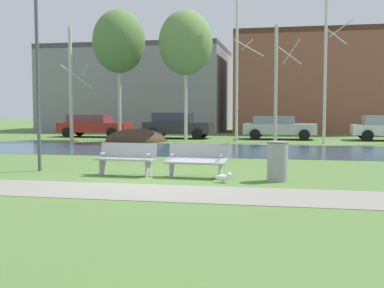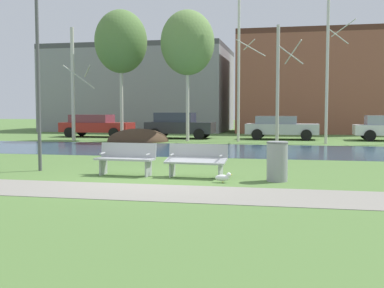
# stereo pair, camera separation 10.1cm
# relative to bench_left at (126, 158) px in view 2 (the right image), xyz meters

# --- Properties ---
(ground_plane) EXTENTS (120.00, 120.00, 0.00)m
(ground_plane) POSITION_rel_bench_left_xyz_m (0.97, 9.26, -0.47)
(ground_plane) COLOR #517538
(paved_path_strip) EXTENTS (60.00, 2.04, 0.01)m
(paved_path_strip) POSITION_rel_bench_left_xyz_m (0.97, -2.45, -0.47)
(paved_path_strip) COLOR gray
(paved_path_strip) RESTS_ON ground
(river_band) EXTENTS (80.00, 6.99, 0.01)m
(river_band) POSITION_rel_bench_left_xyz_m (0.97, 8.56, -0.47)
(river_band) COLOR #2D475B
(river_band) RESTS_ON ground
(soil_mound) EXTENTS (3.43, 3.46, 1.44)m
(soil_mound) POSITION_rel_bench_left_xyz_m (-4.02, 13.36, -0.47)
(soil_mound) COLOR #423021
(soil_mound) RESTS_ON ground
(bench_left) EXTENTS (1.63, 0.66, 0.87)m
(bench_left) POSITION_rel_bench_left_xyz_m (0.00, 0.00, 0.00)
(bench_left) COLOR #9EA0A3
(bench_left) RESTS_ON ground
(bench_right) EXTENTS (1.63, 0.66, 0.87)m
(bench_right) POSITION_rel_bench_left_xyz_m (1.95, 0.00, 0.00)
(bench_right) COLOR #9EA0A3
(bench_right) RESTS_ON ground
(trash_bin) EXTENTS (0.54, 0.54, 0.99)m
(trash_bin) POSITION_rel_bench_left_xyz_m (4.04, -0.26, 0.04)
(trash_bin) COLOR gray
(trash_bin) RESTS_ON ground
(seagull) EXTENTS (0.43, 0.16, 0.26)m
(seagull) POSITION_rel_bench_left_xyz_m (2.77, -0.78, -0.34)
(seagull) COLOR white
(seagull) RESTS_ON ground
(streetlamp) EXTENTS (0.32, 0.32, 5.39)m
(streetlamp) POSITION_rel_bench_left_xyz_m (-2.79, 0.43, 3.12)
(streetlamp) COLOR #4C4C51
(streetlamp) RESTS_ON ground
(birch_far_left) EXTENTS (1.52, 2.57, 6.43)m
(birch_far_left) POSITION_rel_bench_left_xyz_m (-7.83, 13.30, 2.78)
(birch_far_left) COLOR beige
(birch_far_left) RESTS_ON ground
(birch_left) EXTENTS (3.04, 3.04, 7.55)m
(birch_left) POSITION_rel_bench_left_xyz_m (-5.38, 14.47, 5.24)
(birch_left) COLOR beige
(birch_left) RESTS_ON ground
(birch_center_left) EXTENTS (3.01, 3.01, 7.32)m
(birch_center_left) POSITION_rel_bench_left_xyz_m (-1.36, 14.19, 5.02)
(birch_center_left) COLOR beige
(birch_center_left) RESTS_ON ground
(birch_center) EXTENTS (1.55, 2.36, 8.48)m
(birch_center) POSITION_rel_bench_left_xyz_m (1.54, 14.25, 3.81)
(birch_center) COLOR beige
(birch_center) RESTS_ON ground
(birch_center_right) EXTENTS (1.42, 2.53, 6.26)m
(birch_center_right) POSITION_rel_bench_left_xyz_m (3.69, 13.84, 2.77)
(birch_center_right) COLOR #BCB7A8
(birch_center_right) RESTS_ON ground
(birch_right) EXTENTS (1.44, 2.37, 7.81)m
(birch_right) POSITION_rel_bench_left_xyz_m (6.19, 13.53, 3.53)
(birch_right) COLOR beige
(birch_right) RESTS_ON ground
(parked_van_nearest_red) EXTENTS (4.64, 2.11, 1.45)m
(parked_van_nearest_red) POSITION_rel_bench_left_xyz_m (-8.10, 17.02, 0.30)
(parked_van_nearest_red) COLOR maroon
(parked_van_nearest_red) RESTS_ON ground
(parked_sedan_second_dark) EXTENTS (4.19, 2.10, 1.59)m
(parked_sedan_second_dark) POSITION_rel_bench_left_xyz_m (-2.43, 16.62, 0.35)
(parked_sedan_second_dark) COLOR #282B30
(parked_sedan_second_dark) RESTS_ON ground
(parked_hatch_third_silver) EXTENTS (4.29, 2.16, 1.39)m
(parked_hatch_third_silver) POSITION_rel_bench_left_xyz_m (3.77, 16.81, 0.28)
(parked_hatch_third_silver) COLOR #B2B5BC
(parked_hatch_third_silver) RESTS_ON ground
(building_grey_warehouse) EXTENTS (14.77, 9.36, 6.97)m
(building_grey_warehouse) POSITION_rel_bench_left_xyz_m (-8.24, 27.43, 3.01)
(building_grey_warehouse) COLOR gray
(building_grey_warehouse) RESTS_ON ground
(building_brick_low) EXTENTS (11.52, 6.84, 7.66)m
(building_brick_low) POSITION_rel_bench_left_xyz_m (6.08, 26.35, 3.36)
(building_brick_low) COLOR brown
(building_brick_low) RESTS_ON ground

